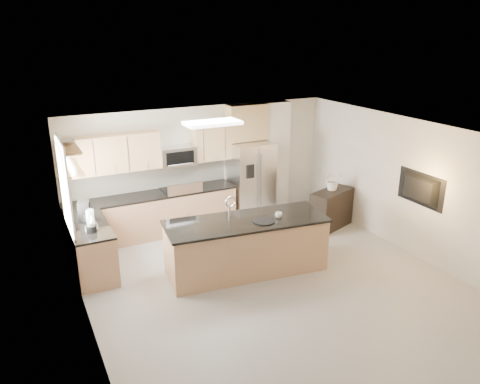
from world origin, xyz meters
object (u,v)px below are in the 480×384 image
microwave (177,156)px  range (182,209)px  coffee_maker (84,212)px  bowl (66,142)px  platter (264,221)px  kettle (92,221)px  cup (279,215)px  blender (91,222)px  island (246,245)px  flower_vase (334,175)px  refrigerator (251,181)px  television (417,189)px  credenza (331,209)px

microwave → range: bearing=-90.0°
coffee_maker → bowl: (-0.16, -0.03, 1.29)m
platter → bowl: size_ratio=0.99×
microwave → kettle: size_ratio=2.76×
cup → coffee_maker: bearing=153.6°
range → blender: size_ratio=2.89×
range → island: bearing=-79.5°
platter → coffee_maker: coffee_maker is taller
flower_vase → coffee_maker: bearing=175.7°
platter → coffee_maker: bearing=150.2°
refrigerator → television: refrigerator is taller
range → coffee_maker: coffee_maker is taller
flower_vase → bowl: bearing=176.2°
range → refrigerator: refrigerator is taller
microwave → kettle: bearing=-146.3°
flower_vase → television: (0.48, -1.87, 0.17)m
microwave → platter: microwave is taller
microwave → television: (3.51, -3.24, -0.28)m
island → credenza: 2.73m
refrigerator → credenza: refrigerator is taller
island → flower_vase: size_ratio=4.37×
island → coffee_maker: (-2.51, 1.37, 0.60)m
coffee_maker → flower_vase: (5.13, -0.39, 0.09)m
blender → kettle: (0.05, 0.17, -0.05)m
cup → flower_vase: (2.05, 1.14, 0.15)m
range → kettle: bearing=-148.8°
cup → blender: 3.21m
range → flower_vase: size_ratio=1.69×
kettle → bowl: bowl is taller
cup → blender: (-3.05, 1.00, 0.06)m
platter → flower_vase: flower_vase is taller
platter → television: (2.85, -0.68, 0.35)m
kettle → refrigerator: bearing=17.7°
coffee_maker → credenza: bearing=-5.1°
bowl → coffee_maker: bearing=12.2°
microwave → coffee_maker: size_ratio=2.08×
range → island: (0.41, -2.24, 0.02)m
kettle → credenza: bearing=-1.1°
cup → bowl: bowl is taller
refrigerator → cup: bearing=-106.2°
television → platter: bearing=76.6°
island → platter: size_ratio=7.82×
kettle → flower_vase: flower_vase is taller
platter → credenza: bearing=25.8°
flower_vase → platter: bearing=-153.4°
range → flower_vase: (3.03, -1.25, 0.71)m
range → credenza: (2.98, -1.32, -0.05)m
range → credenza: bearing=-23.8°
refrigerator → kettle: 3.87m
refrigerator → bowl: size_ratio=4.68×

